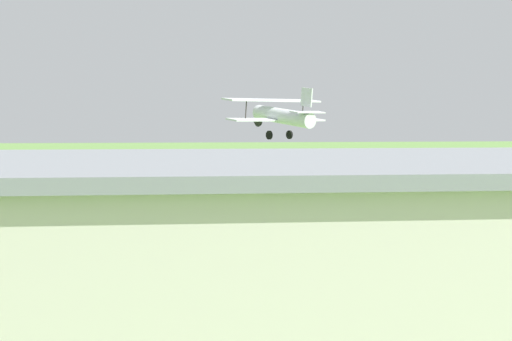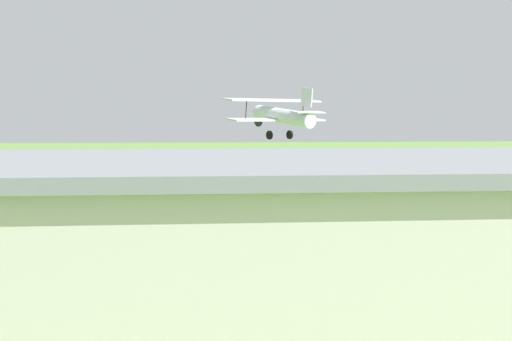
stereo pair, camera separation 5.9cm
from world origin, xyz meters
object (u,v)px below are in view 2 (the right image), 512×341
biplane (281,115)px  person_by_parked_cars (124,267)px  hangar (173,281)px  person_watching_takeoff (443,273)px  person_near_hangar_door (112,273)px

biplane → person_by_parked_cars: (10.51, 17.70, -7.60)m
hangar → person_watching_takeoff: (-12.91, -13.20, -2.72)m
person_watching_takeoff → person_near_hangar_door: size_ratio=1.04×
person_near_hangar_door → person_by_parked_cars: person_by_parked_cars is taller
hangar → person_watching_takeoff: hangar is taller
biplane → person_watching_takeoff: 22.81m
person_near_hangar_door → person_watching_takeoff: bearing=172.4°
hangar → person_by_parked_cars: hangar is taller
hangar → biplane: biplane is taller
person_watching_takeoff → person_near_hangar_door: person_watching_takeoff is taller
hangar → person_by_parked_cars: (2.22, -16.50, -2.72)m
hangar → person_near_hangar_door: 15.77m
person_watching_takeoff → person_by_parked_cars: bearing=-12.3°
hangar → biplane: bearing=-103.6°
hangar → person_watching_takeoff: size_ratio=17.65×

